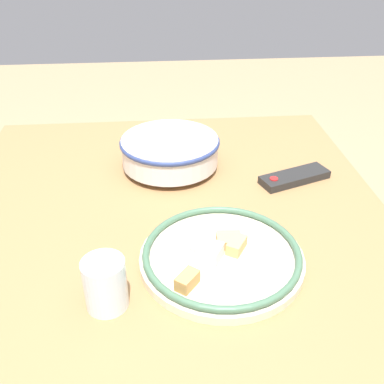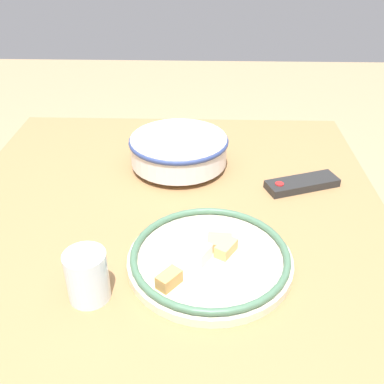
% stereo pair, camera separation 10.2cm
% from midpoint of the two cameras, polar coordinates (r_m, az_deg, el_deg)
% --- Properties ---
extents(dining_table, '(1.16, 1.01, 0.78)m').
position_cam_midpoint_polar(dining_table, '(1.04, -5.52, -8.36)').
color(dining_table, olive).
rests_on(dining_table, ground_plane).
extents(noodle_bowl, '(0.26, 0.26, 0.09)m').
position_cam_midpoint_polar(noodle_bowl, '(1.18, -5.28, 5.18)').
color(noodle_bowl, silver).
rests_on(noodle_bowl, dining_table).
extents(food_plate, '(0.32, 0.32, 0.05)m').
position_cam_midpoint_polar(food_plate, '(0.88, 0.40, -8.25)').
color(food_plate, beige).
rests_on(food_plate, dining_table).
extents(tv_remote, '(0.12, 0.19, 0.02)m').
position_cam_midpoint_polar(tv_remote, '(1.15, 10.45, 1.79)').
color(tv_remote, black).
rests_on(tv_remote, dining_table).
extents(drinking_glass, '(0.07, 0.07, 0.10)m').
position_cam_midpoint_polar(drinking_glass, '(0.80, -14.64, -11.37)').
color(drinking_glass, silver).
rests_on(drinking_glass, dining_table).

